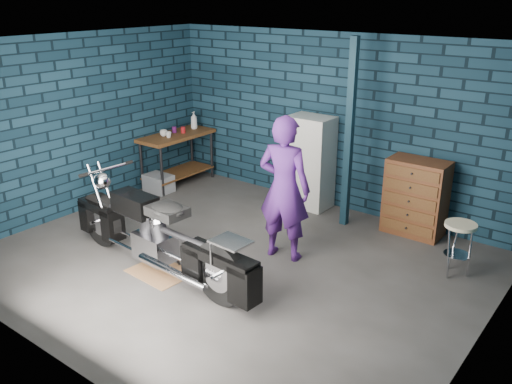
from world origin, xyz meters
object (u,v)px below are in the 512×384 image
at_px(person, 284,189).
at_px(tool_chest, 415,198).
at_px(workbench, 178,159).
at_px(locker, 309,162).
at_px(storage_bin, 159,183).
at_px(motorcycle, 157,229).
at_px(shop_stool, 457,249).

bearing_deg(person, tool_chest, -132.71).
distance_m(workbench, tool_chest, 4.20).
distance_m(workbench, locker, 2.49).
distance_m(person, storage_bin, 3.26).
relative_size(workbench, motorcycle, 0.53).
relative_size(locker, tool_chest, 1.34).
distance_m(person, locker, 1.83).
relative_size(person, storage_bin, 3.96).
xyz_separation_m(storage_bin, locker, (2.40, 1.00, 0.58)).
xyz_separation_m(motorcycle, tool_chest, (2.01, 2.98, -0.04)).
distance_m(storage_bin, shop_stool, 5.04).
height_order(motorcycle, storage_bin, motorcycle).
relative_size(workbench, locker, 0.96).
height_order(workbench, shop_stool, workbench).
xyz_separation_m(workbench, storage_bin, (0.02, -0.50, -0.31)).
bearing_deg(workbench, shop_stool, -3.74).
bearing_deg(locker, tool_chest, 0.00).
relative_size(workbench, tool_chest, 1.29).
relative_size(workbench, shop_stool, 2.05).
height_order(person, storage_bin, person).
xyz_separation_m(storage_bin, tool_chest, (4.15, 1.00, 0.40)).
height_order(motorcycle, locker, locker).
height_order(storage_bin, shop_stool, shop_stool).
relative_size(storage_bin, shop_stool, 0.69).
bearing_deg(locker, storage_bin, -157.39).
bearing_deg(storage_bin, tool_chest, 13.56).
xyz_separation_m(workbench, locker, (2.42, 0.50, 0.27)).
bearing_deg(motorcycle, workbench, 134.69).
bearing_deg(locker, workbench, -168.33).
bearing_deg(locker, motorcycle, -95.11).
height_order(locker, tool_chest, locker).
relative_size(motorcycle, locker, 1.81).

